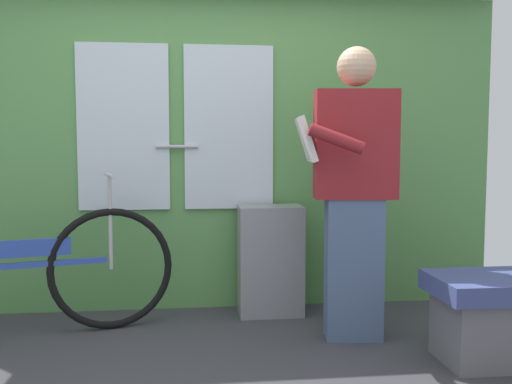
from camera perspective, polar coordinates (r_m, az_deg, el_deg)
ground_plane at (r=2.79m, az=-4.37°, el=-19.14°), size 5.03×4.05×0.04m
train_door_wall at (r=3.77m, az=-5.28°, el=5.15°), size 4.03×0.28×2.18m
bicycle_near_door at (r=3.45m, az=-23.44°, el=-7.64°), size 1.71×0.58×0.95m
passenger_reading_newspaper at (r=3.17m, az=10.06°, el=0.51°), size 0.59×0.51×1.67m
trash_bin_by_wall at (r=3.67m, az=1.49°, el=-7.07°), size 0.42×0.28×0.72m
bench_seat_corner at (r=3.15m, az=24.05°, el=-11.71°), size 0.70×0.44×0.45m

